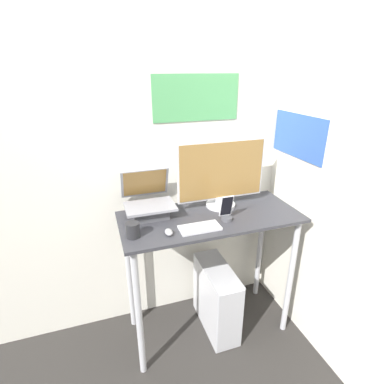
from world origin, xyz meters
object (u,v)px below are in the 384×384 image
object	(u,v)px
monitor	(221,176)
keyboard	(200,228)
mouse	(169,232)
cell_phone	(227,212)
laptop	(149,205)
computer_tower	(216,298)

from	to	relation	value
monitor	keyboard	bearing A→B (deg)	-133.72
monitor	keyboard	xyz separation A→B (m)	(-0.24, -0.25, -0.21)
keyboard	mouse	bearing A→B (deg)	-178.55
cell_phone	laptop	bearing A→B (deg)	154.03
keyboard	cell_phone	bearing A→B (deg)	15.55
mouse	computer_tower	distance (m)	0.80
cell_phone	mouse	bearing A→B (deg)	-171.26
mouse	cell_phone	bearing A→B (deg)	8.74
laptop	monitor	size ratio (longest dim) A/B	0.51
mouse	keyboard	bearing A→B (deg)	1.45
mouse	monitor	bearing A→B (deg)	30.90
laptop	mouse	size ratio (longest dim) A/B	4.47
keyboard	mouse	xyz separation A→B (m)	(-0.19, -0.00, 0.01)
mouse	laptop	bearing A→B (deg)	101.39
mouse	computer_tower	xyz separation A→B (m)	(0.37, 0.14, -0.70)
monitor	computer_tower	bearing A→B (deg)	-115.38
laptop	mouse	bearing A→B (deg)	-78.61
computer_tower	mouse	bearing A→B (deg)	-159.92
laptop	keyboard	size ratio (longest dim) A/B	1.26
laptop	keyboard	distance (m)	0.37
laptop	computer_tower	xyz separation A→B (m)	(0.43, -0.14, -0.76)
keyboard	cell_phone	size ratio (longest dim) A/B	1.50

